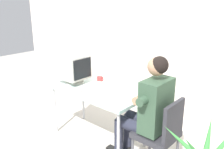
{
  "coord_description": "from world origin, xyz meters",
  "views": [
    {
      "loc": [
        2.12,
        -2.14,
        1.89
      ],
      "look_at": [
        0.26,
        0.0,
        1.0
      ],
      "focal_mm": 39.05,
      "sensor_mm": 36.0,
      "label": 1
    }
  ],
  "objects_px": {
    "keyboard": "(89,86)",
    "person_seated": "(147,108)",
    "crt_monitor": "(74,67)",
    "desk": "(97,93)",
    "desk_mug": "(100,79)",
    "office_chair": "(162,132)"
  },
  "relations": [
    {
      "from": "crt_monitor",
      "to": "keyboard",
      "type": "bearing_deg",
      "value": 3.69
    },
    {
      "from": "desk",
      "to": "person_seated",
      "type": "relative_size",
      "value": 0.98
    },
    {
      "from": "office_chair",
      "to": "desk",
      "type": "bearing_deg",
      "value": 178.75
    },
    {
      "from": "desk",
      "to": "keyboard",
      "type": "xyz_separation_m",
      "value": [
        -0.13,
        -0.02,
        0.07
      ]
    },
    {
      "from": "person_seated",
      "to": "desk_mug",
      "type": "distance_m",
      "value": 0.97
    },
    {
      "from": "crt_monitor",
      "to": "office_chair",
      "type": "distance_m",
      "value": 1.48
    },
    {
      "from": "desk",
      "to": "desk_mug",
      "type": "xyz_separation_m",
      "value": [
        -0.14,
        0.2,
        0.1
      ]
    },
    {
      "from": "crt_monitor",
      "to": "desk_mug",
      "type": "relative_size",
      "value": 4.35
    },
    {
      "from": "keyboard",
      "to": "person_seated",
      "type": "distance_m",
      "value": 0.93
    },
    {
      "from": "desk",
      "to": "person_seated",
      "type": "xyz_separation_m",
      "value": [
        0.8,
        -0.02,
        0.03
      ]
    },
    {
      "from": "office_chair",
      "to": "desk_mug",
      "type": "bearing_deg",
      "value": 168.99
    },
    {
      "from": "keyboard",
      "to": "office_chair",
      "type": "xyz_separation_m",
      "value": [
        1.12,
        0.0,
        -0.26
      ]
    },
    {
      "from": "person_seated",
      "to": "desk_mug",
      "type": "height_order",
      "value": "person_seated"
    },
    {
      "from": "office_chair",
      "to": "desk_mug",
      "type": "height_order",
      "value": "office_chair"
    },
    {
      "from": "crt_monitor",
      "to": "person_seated",
      "type": "bearing_deg",
      "value": 0.95
    },
    {
      "from": "keyboard",
      "to": "crt_monitor",
      "type": "bearing_deg",
      "value": -176.31
    },
    {
      "from": "crt_monitor",
      "to": "person_seated",
      "type": "xyz_separation_m",
      "value": [
        1.21,
        0.02,
        -0.26
      ]
    },
    {
      "from": "keyboard",
      "to": "office_chair",
      "type": "relative_size",
      "value": 0.51
    },
    {
      "from": "desk",
      "to": "keyboard",
      "type": "relative_size",
      "value": 2.91
    },
    {
      "from": "keyboard",
      "to": "desk_mug",
      "type": "distance_m",
      "value": 0.23
    },
    {
      "from": "desk_mug",
      "to": "keyboard",
      "type": "bearing_deg",
      "value": -86.79
    },
    {
      "from": "crt_monitor",
      "to": "office_chair",
      "type": "bearing_deg",
      "value": 0.82
    }
  ]
}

